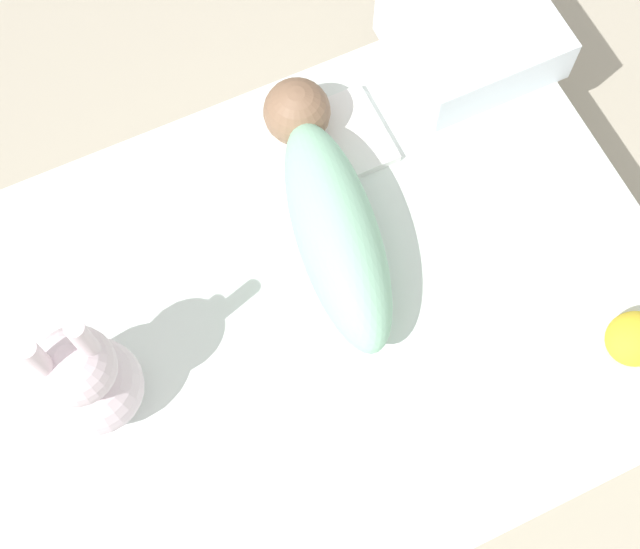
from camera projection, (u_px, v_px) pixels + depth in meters
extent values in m
plane|color=#B2A893|center=(305.00, 352.00, 1.91)|extent=(12.00, 12.00, 0.00)
cube|color=white|center=(304.00, 336.00, 1.81)|extent=(1.42, 1.02, 0.23)
cube|color=white|center=(327.00, 144.00, 1.83)|extent=(0.24, 0.19, 0.02)
ellipsoid|color=#99D6B2|center=(337.00, 233.00, 1.67)|extent=(0.23, 0.50, 0.17)
sphere|color=#89664C|center=(297.00, 112.00, 1.78)|extent=(0.14, 0.14, 0.14)
cube|color=white|center=(473.00, 37.00, 1.87)|extent=(0.32, 0.29, 0.11)
sphere|color=silver|center=(95.00, 386.00, 1.56)|extent=(0.17, 0.17, 0.17)
sphere|color=silver|center=(76.00, 366.00, 1.44)|extent=(0.13, 0.13, 0.13)
cylinder|color=silver|center=(37.00, 359.00, 1.35)|extent=(0.03, 0.03, 0.11)
cylinder|color=silver|center=(83.00, 339.00, 1.36)|extent=(0.03, 0.03, 0.11)
ellipsoid|color=yellow|center=(635.00, 339.00, 1.64)|extent=(0.11, 0.10, 0.09)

